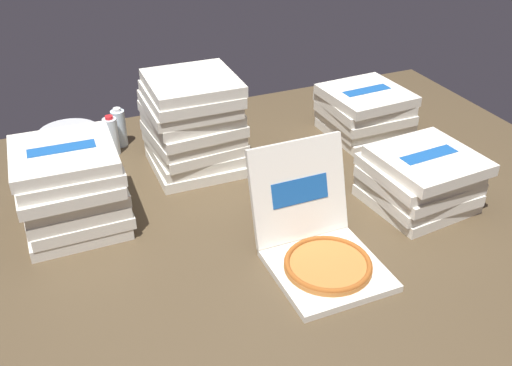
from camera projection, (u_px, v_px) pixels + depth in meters
The scene contains 13 objects.
ground_plane at pixel (258, 229), 2.32m from camera, with size 3.20×2.40×0.02m, color #4C3D28.
open_pizza_box at pixel (319, 244), 2.09m from camera, with size 0.38×0.49×0.39m.
pizza_stack_left_near at pixel (365, 112), 2.95m from camera, with size 0.41×0.40×0.24m.
pizza_stack_right_mid at pixel (71, 188), 2.25m from camera, with size 0.40×0.41×0.34m.
pizza_stack_center_near at pixel (420, 179), 2.39m from camera, with size 0.42×0.43×0.24m.
pizza_stack_center_far at pixel (193, 123), 2.62m from camera, with size 0.41×0.41×0.43m.
ice_bucket at pixel (71, 144), 2.77m from camera, with size 0.28×0.28×0.14m, color #B7BABF.
water_bottle_0 at pixel (68, 161), 2.57m from camera, with size 0.07×0.07×0.20m.
water_bottle_1 at pixel (28, 161), 2.58m from camera, with size 0.07×0.07×0.20m.
water_bottle_2 at pixel (96, 154), 2.63m from camera, with size 0.07×0.07×0.20m.
water_bottle_3 at pixel (89, 165), 2.54m from camera, with size 0.07×0.07×0.20m.
water_bottle_4 at pixel (112, 136), 2.78m from camera, with size 0.07×0.07×0.20m.
water_bottle_5 at pixel (119, 128), 2.86m from camera, with size 0.07×0.07×0.20m.
Camera 1 is at (-0.75, -1.72, 1.36)m, focal length 41.26 mm.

